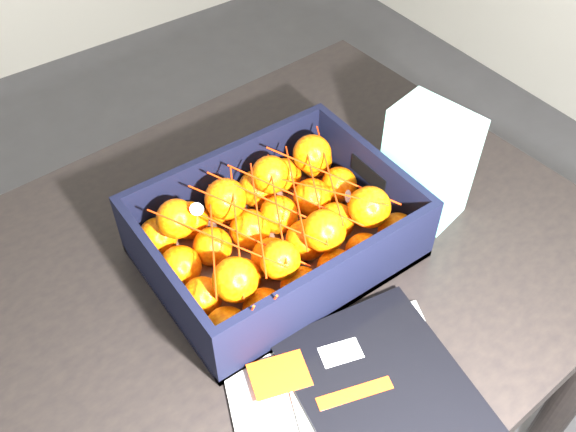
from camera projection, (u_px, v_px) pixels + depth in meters
ground at (205, 409)px, 1.60m from camera, size 3.50×3.50×0.00m
table at (229, 327)px, 1.00m from camera, size 1.24×0.87×0.75m
magazine_stack at (365, 416)px, 0.78m from camera, size 0.38×0.34×0.02m
produce_crate at (276, 237)px, 0.95m from camera, size 0.38×0.29×0.12m
clementine_heap at (276, 230)px, 0.93m from camera, size 0.36×0.26×0.11m
mesh_net at (275, 212)px, 0.89m from camera, size 0.31×0.25×0.09m
retail_carton at (428, 163)px, 0.98m from camera, size 0.11×0.14×0.19m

